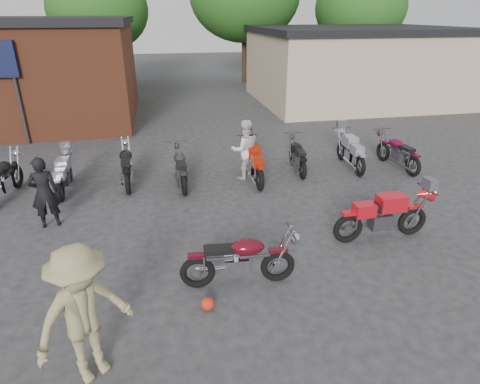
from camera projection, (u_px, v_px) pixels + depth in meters
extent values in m
plane|color=#2B2B2D|center=(281.00, 285.00, 7.16)|extent=(90.00, 90.00, 0.00)
cube|color=tan|center=(354.00, 67.00, 21.39)|extent=(10.00, 8.00, 3.50)
ellipsoid|color=red|center=(207.00, 304.00, 6.53)|extent=(0.26, 0.26, 0.21)
imported|color=black|center=(44.00, 193.00, 8.80)|extent=(0.68, 0.53, 1.65)
imported|color=silver|center=(245.00, 150.00, 11.42)|extent=(0.89, 0.73, 1.73)
imported|color=#948B5B|center=(84.00, 315.00, 5.01)|extent=(1.47, 1.33, 1.98)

